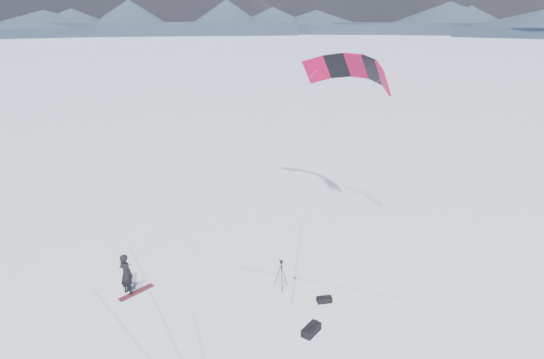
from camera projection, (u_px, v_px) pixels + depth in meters
ground at (256, 318)px, 17.50m from camera, size 1800.00×1800.00×0.00m
horizon_hills at (255, 222)px, 16.13m from camera, size 704.00×704.00×9.60m
snow_tracks at (228, 337)px, 16.49m from camera, size 13.93×10.25×0.01m
snowkiter at (129, 293)px, 19.09m from camera, size 0.66×0.79×1.85m
snowboard at (136, 292)px, 19.12m from camera, size 1.61×0.67×0.04m
tripod at (281, 270)px, 19.24m from camera, size 0.53×0.59×1.31m
gear_bag_a at (311, 330)px, 16.62m from camera, size 0.90×0.64×0.37m
gear_bag_b at (324, 300)px, 18.46m from camera, size 0.68×0.53×0.28m
power_kite at (351, 71)px, 23.38m from camera, size 13.68×5.77×7.95m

